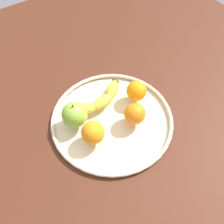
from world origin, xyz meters
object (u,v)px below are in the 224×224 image
at_px(orange_front_left, 135,114).
at_px(orange_front_right, 136,91).
at_px(banana, 100,99).
at_px(fruit_bowl, 112,119).
at_px(orange_back_right, 93,133).
at_px(apple, 75,115).

height_order(orange_front_left, orange_front_right, same).
bearing_deg(banana, fruit_bowl, -99.28).
distance_m(orange_back_right, orange_front_right, 0.20).
height_order(banana, orange_back_right, orange_back_right).
height_order(fruit_bowl, apple, apple).
xyz_separation_m(apple, orange_front_right, (0.21, -0.02, -0.01)).
bearing_deg(apple, fruit_bowl, -26.00).
distance_m(fruit_bowl, orange_front_right, 0.12).
relative_size(orange_back_right, orange_front_right, 1.04).
bearing_deg(orange_front_left, banana, 113.12).
distance_m(orange_front_left, orange_front_right, 0.09).
bearing_deg(apple, orange_front_right, -6.80).
bearing_deg(orange_front_right, banana, 156.85).
relative_size(apple, orange_back_right, 1.27).
bearing_deg(orange_front_right, fruit_bowl, -167.86).
relative_size(orange_front_left, orange_front_right, 1.01).
height_order(banana, apple, apple).
xyz_separation_m(fruit_bowl, orange_front_right, (0.11, 0.02, 0.04)).
bearing_deg(orange_back_right, banana, 48.79).
bearing_deg(banana, orange_front_left, -74.23).
height_order(orange_front_left, orange_back_right, orange_back_right).
relative_size(fruit_bowl, orange_front_left, 5.85).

